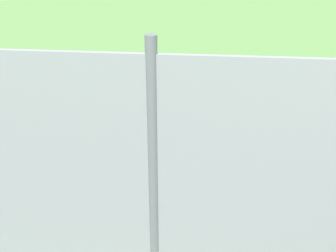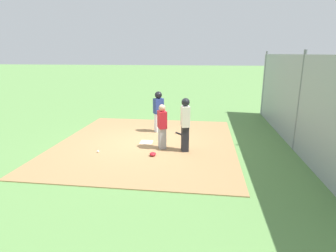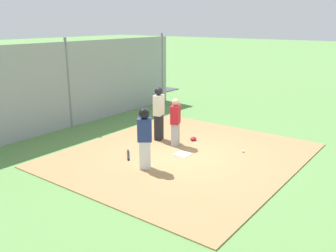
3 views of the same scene
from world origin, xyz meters
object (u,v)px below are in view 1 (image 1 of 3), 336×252
Objects in this scene: baseball_bat at (236,154)px; catcher_mask at (124,131)px; home_plate at (185,126)px; umpire at (143,113)px; runner at (257,92)px; catcher at (157,105)px; baseball at (140,100)px.

baseball_bat is 2.53m from catcher_mask.
home_plate is 1.89m from umpire.
umpire is (-0.71, -1.48, 0.95)m from home_plate.
home_plate is at bearing 87.59° from baseball_bat.
baseball_bat is at bearing 30.02° from runner.
catcher_mask is (-0.77, 0.19, -0.74)m from catcher.
catcher_mask is 3.24× the size of baseball.
baseball is at bearing -67.48° from runner.
home_plate is 0.24× the size of umpire.
baseball is (-0.71, 2.06, -0.76)m from catcher.
umpire is at bearing -78.98° from baseball.
runner is at bearing -73.78° from umpire.
catcher_mask is at bearing 53.36° from catcher.
runner reaches higher than catcher.
catcher reaches higher than catcher_mask.
runner is at bearing -29.78° from baseball.
umpire is 1.06× the size of runner.
catcher_mask is (-2.42, 0.74, 0.03)m from baseball_bat.
umpire is 2.55m from runner.
catcher is at bearing 117.59° from baseball_bat.
catcher is at bearing -71.00° from baseball.
umpire is at bearing 146.47° from catcher.
baseball_bat is 3.31× the size of catcher_mask.
umpire is at bearing -7.90° from runner.
catcher_mask is at bearing -91.96° from baseball.
home_plate is 0.28× the size of catcher.
catcher is at bearing -13.93° from catcher_mask.
baseball_bat reaches higher than home_plate.
runner is 1.46m from baseball_bat.
catcher is 2.31m from baseball.
home_plate is at bearing -45.65° from runner.
catcher_mask reaches higher than home_plate.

